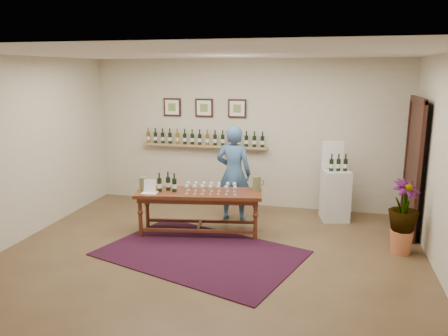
% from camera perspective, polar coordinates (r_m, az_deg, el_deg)
% --- Properties ---
extents(ground, '(6.00, 6.00, 0.00)m').
position_cam_1_polar(ground, '(6.38, -1.73, -11.23)').
color(ground, '#503A23').
rests_on(ground, ground).
extents(room_shell, '(6.00, 6.00, 6.00)m').
position_cam_1_polar(room_shell, '(7.64, 17.53, 1.01)').
color(room_shell, beige).
rests_on(room_shell, ground).
extents(rug, '(3.17, 2.59, 0.01)m').
position_cam_1_polar(rug, '(6.42, -3.07, -11.03)').
color(rug, '#420B12').
rests_on(rug, ground).
extents(tasting_table, '(2.06, 0.96, 0.70)m').
position_cam_1_polar(tasting_table, '(6.97, -3.29, -3.92)').
color(tasting_table, '#452211').
rests_on(tasting_table, ground).
extents(table_glasses, '(1.18, 0.46, 0.16)m').
position_cam_1_polar(table_glasses, '(6.85, -1.72, -2.59)').
color(table_glasses, silver).
rests_on(table_glasses, tasting_table).
extents(table_bottles, '(0.30, 0.20, 0.30)m').
position_cam_1_polar(table_bottles, '(7.00, -7.39, -1.77)').
color(table_bottles, black).
rests_on(table_bottles, tasting_table).
extents(pitcher_left, '(0.16, 0.16, 0.22)m').
position_cam_1_polar(pitcher_left, '(7.09, -10.51, -2.04)').
color(pitcher_left, '#636840').
rests_on(pitcher_left, tasting_table).
extents(pitcher_right, '(0.18, 0.18, 0.24)m').
position_cam_1_polar(pitcher_right, '(6.97, 4.27, -2.03)').
color(pitcher_right, '#636840').
rests_on(pitcher_right, tasting_table).
extents(menu_card, '(0.24, 0.18, 0.21)m').
position_cam_1_polar(menu_card, '(6.94, -9.65, -2.33)').
color(menu_card, white).
rests_on(menu_card, tasting_table).
extents(display_pedestal, '(0.54, 0.54, 0.89)m').
position_cam_1_polar(display_pedestal, '(7.90, 14.31, -3.46)').
color(display_pedestal, silver).
rests_on(display_pedestal, ground).
extents(pedestal_bottles, '(0.31, 0.15, 0.30)m').
position_cam_1_polar(pedestal_bottles, '(7.71, 14.73, 0.72)').
color(pedestal_bottles, black).
rests_on(pedestal_bottles, display_pedestal).
extents(info_sign, '(0.37, 0.11, 0.52)m').
position_cam_1_polar(info_sign, '(7.84, 14.02, 1.75)').
color(info_sign, white).
rests_on(info_sign, display_pedestal).
extents(potted_plant, '(0.70, 0.70, 0.94)m').
position_cam_1_polar(potted_plant, '(6.74, 22.35, -5.93)').
color(potted_plant, '#C86D42').
rests_on(potted_plant, ground).
extents(person, '(0.62, 0.41, 1.68)m').
position_cam_1_polar(person, '(7.56, 1.27, -0.70)').
color(person, '#385B84').
rests_on(person, ground).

